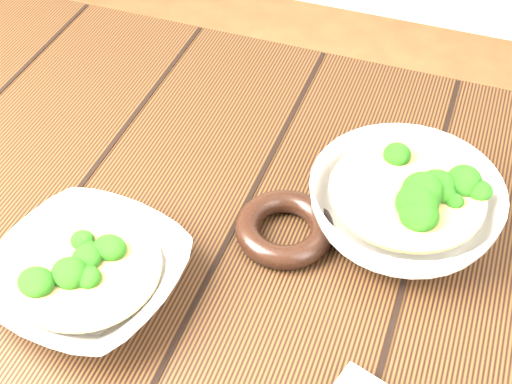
% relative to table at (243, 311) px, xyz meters
% --- Properties ---
extents(table, '(1.20, 0.80, 0.75)m').
position_rel_table_xyz_m(table, '(0.00, 0.00, 0.00)').
color(table, '#37220F').
rests_on(table, ground).
extents(soup_bowl_front, '(0.22, 0.22, 0.06)m').
position_rel_table_xyz_m(soup_bowl_front, '(-0.13, -0.11, 0.15)').
color(soup_bowl_front, silver).
rests_on(soup_bowl_front, table).
extents(soup_bowl_back, '(0.27, 0.27, 0.08)m').
position_rel_table_xyz_m(soup_bowl_back, '(0.16, 0.09, 0.16)').
color(soup_bowl_back, silver).
rests_on(soup_bowl_back, table).
extents(trivet, '(0.14, 0.14, 0.03)m').
position_rel_table_xyz_m(trivet, '(0.04, 0.03, 0.13)').
color(trivet, black).
rests_on(trivet, table).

